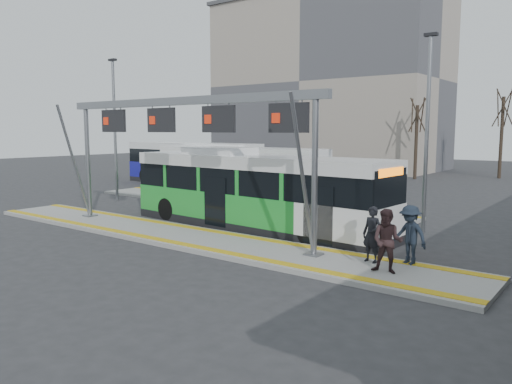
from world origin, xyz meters
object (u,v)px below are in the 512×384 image
Objects in this scene: hero_bus at (253,192)px; passenger_b at (387,241)px; passenger_a at (372,234)px; passenger_c at (410,235)px; gantry at (181,125)px.

passenger_b is at bearing -21.32° from hero_bus.
passenger_a is 1.16m from passenger_b.
passenger_b reaches higher than passenger_c.
hero_bus reaches higher than passenger_b.
hero_bus is 7.82m from passenger_c.
passenger_b is at bearing -2.98° from gantry.
passenger_a is (6.51, -2.61, -0.54)m from hero_bus.
hero_bus is at bearing 145.55° from passenger_b.
passenger_c is at bearing 73.32° from passenger_b.
gantry is at bearing 167.65° from passenger_b.
hero_bus is (1.16, 2.99, -2.76)m from gantry.
passenger_a is at bearing 125.79° from passenger_b.
passenger_b is at bearing -34.71° from passenger_a.
passenger_a is 0.94× the size of passenger_b.
passenger_b is (7.34, -3.43, -0.49)m from hero_bus.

